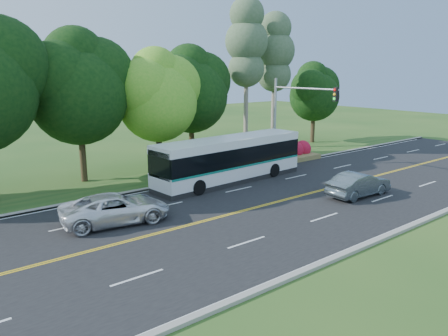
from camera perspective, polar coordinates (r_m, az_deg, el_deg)
ground at (r=26.40m, az=7.72°, el=-4.24°), size 120.00×120.00×0.00m
road at (r=26.40m, az=7.72°, el=-4.22°), size 60.00×14.00×0.02m
curb_north at (r=31.55m, az=-1.68°, el=-1.16°), size 60.00×0.30×0.15m
curb_south at (r=22.34m, az=21.19°, el=-8.02°), size 60.00×0.30×0.15m
grass_verge at (r=33.01m, az=-3.61°, el=-0.60°), size 60.00×4.00×0.10m
lane_markings at (r=26.33m, az=7.58°, el=-4.23°), size 57.60×13.82×0.00m
tree_row at (r=32.31m, az=-14.70°, el=10.70°), size 44.70×9.10×13.84m
bougainvillea_hedge at (r=36.76m, az=6.35°, el=1.80°), size 9.50×2.25×1.50m
traffic_signal at (r=33.83m, az=8.99°, el=7.54°), size 0.42×6.10×7.00m
transit_bus at (r=30.17m, az=0.76°, el=1.05°), size 11.88×3.29×3.07m
sedan at (r=28.10m, az=17.19°, el=-2.05°), size 4.57×1.76×1.48m
suv at (r=22.90m, az=-13.95°, el=-5.14°), size 5.82×3.47×1.52m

